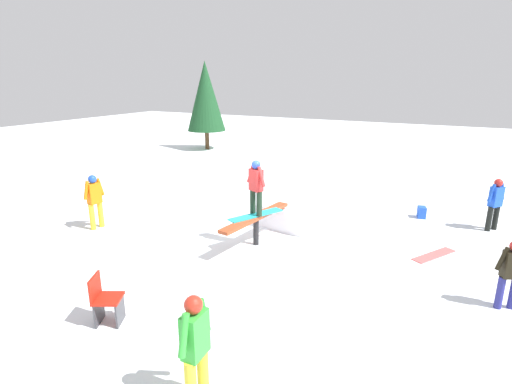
{
  "coord_description": "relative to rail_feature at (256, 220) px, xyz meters",
  "views": [
    {
      "loc": [
        8.23,
        4.26,
        4.05
      ],
      "look_at": [
        0.0,
        0.0,
        1.37
      ],
      "focal_mm": 28.0,
      "sensor_mm": 36.0,
      "label": 1
    }
  ],
  "objects": [
    {
      "name": "bystander_black",
      "position": [
        0.47,
        5.33,
        0.08
      ],
      "size": [
        0.33,
        0.56,
        1.31
      ],
      "rotation": [
        0.0,
        0.0,
        2.04
      ],
      "color": "navy",
      "rests_on": "ground"
    },
    {
      "name": "bystander_orange",
      "position": [
        1.02,
        -4.44,
        0.19
      ],
      "size": [
        0.64,
        0.25,
        1.51
      ],
      "rotation": [
        0.0,
        0.0,
        3.02
      ],
      "color": "yellow",
      "rests_on": "ground"
    },
    {
      "name": "rail_feature",
      "position": [
        0.0,
        0.0,
        0.0
      ],
      "size": [
        2.6,
        0.63,
        0.77
      ],
      "rotation": [
        0.0,
        0.0,
        -0.14
      ],
      "color": "black",
      "rests_on": "ground"
    },
    {
      "name": "main_rider_on_rail",
      "position": [
        0.0,
        0.0,
        0.79
      ],
      "size": [
        1.47,
        0.91,
        1.38
      ],
      "rotation": [
        0.0,
        0.0,
        -0.45
      ],
      "color": "#21BFCE",
      "rests_on": "rail_feature"
    },
    {
      "name": "snow_kicker_ramp",
      "position": [
        -1.92,
        0.26,
        -0.35
      ],
      "size": [
        1.99,
        1.73,
        0.62
      ],
      "primitive_type": "cube",
      "rotation": [
        0.0,
        0.0,
        -0.14
      ],
      "color": "white",
      "rests_on": "ground"
    },
    {
      "name": "bystander_blue",
      "position": [
        -3.84,
        5.28,
        0.16
      ],
      "size": [
        0.55,
        0.46,
        1.45
      ],
      "rotation": [
        0.0,
        0.0,
        5.61
      ],
      "color": "black",
      "rests_on": "ground"
    },
    {
      "name": "pine_tree_far",
      "position": [
        -10.93,
        -8.85,
        2.33
      ],
      "size": [
        2.16,
        2.16,
        4.92
      ],
      "color": "#4C331E",
      "rests_on": "ground"
    },
    {
      "name": "ground_plane",
      "position": [
        0.0,
        0.0,
        -0.66
      ],
      "size": [
        60.0,
        60.0,
        0.0
      ],
      "primitive_type": "plane",
      "color": "white"
    },
    {
      "name": "folding_chair",
      "position": [
        4.12,
        -0.73,
        -0.24
      ],
      "size": [
        0.59,
        0.59,
        0.88
      ],
      "rotation": [
        0.0,
        0.0,
        3.61
      ],
      "color": "#3F3F44",
      "rests_on": "ground"
    },
    {
      "name": "backpack_on_snow",
      "position": [
        -4.03,
        3.48,
        -0.49
      ],
      "size": [
        0.35,
        0.29,
        0.34
      ],
      "primitive_type": "cube",
      "rotation": [
        0.0,
        0.0,
        3.4
      ],
      "color": "blue",
      "rests_on": "ground"
    },
    {
      "name": "loose_snowboard_coral",
      "position": [
        -1.35,
        4.03,
        -0.65
      ],
      "size": [
        1.25,
        0.91,
        0.02
      ],
      "primitive_type": "cube",
      "rotation": [
        0.0,
        0.0,
        5.74
      ],
      "color": "#DF5E5C",
      "rests_on": "ground"
    },
    {
      "name": "bystander_green",
      "position": [
        4.86,
        1.67,
        0.22
      ],
      "size": [
        0.67,
        0.24,
        1.56
      ],
      "rotation": [
        0.0,
        0.0,
        0.05
      ],
      "color": "yellow",
      "rests_on": "ground"
    }
  ]
}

